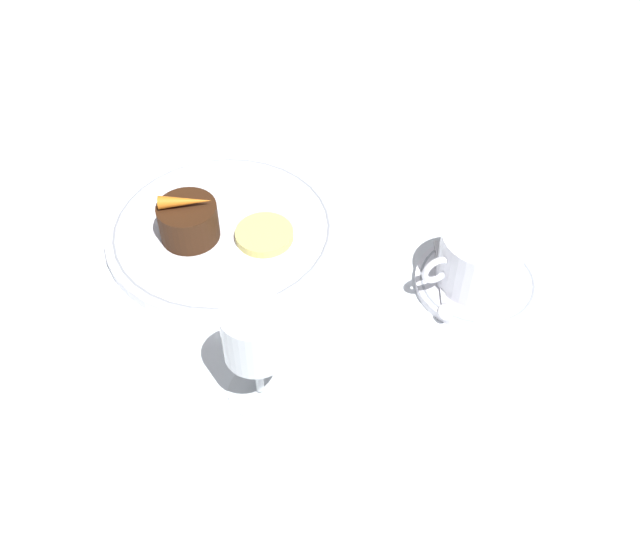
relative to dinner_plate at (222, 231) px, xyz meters
The scene contains 10 objects.
ground_plane 0.03m from the dinner_plate, 105.95° to the left, with size 3.00×3.00×0.00m, color white.
dinner_plate is the anchor object (origin of this frame).
saucer 0.30m from the dinner_plate, 140.85° to the left, with size 0.14×0.14×0.01m.
coffee_cup 0.30m from the dinner_plate, 141.05° to the left, with size 0.12×0.09×0.07m.
spoon 0.26m from the dinner_plate, 135.43° to the left, with size 0.06×0.11×0.00m.
wine_glass 0.24m from the dinner_plate, 80.64° to the left, with size 0.06×0.06×0.12m.
fork 0.18m from the dinner_plate, 13.13° to the left, with size 0.04×0.18×0.01m.
dessert_cake 0.05m from the dinner_plate, ahead, with size 0.07×0.07×0.04m.
carrot_garnish 0.07m from the dinner_plate, ahead, with size 0.06×0.03×0.02m.
pineapple_slice 0.05m from the dinner_plate, 136.64° to the left, with size 0.07×0.07×0.01m.
Camera 1 is at (0.16, 0.60, 0.62)m, focal length 42.00 mm.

